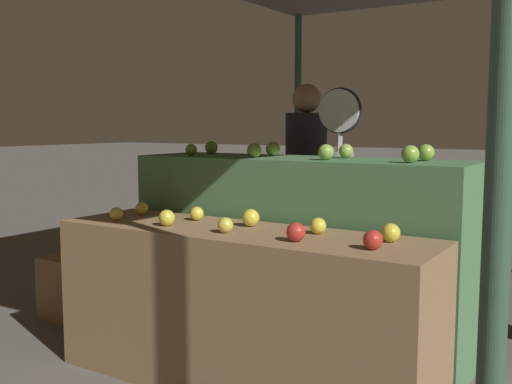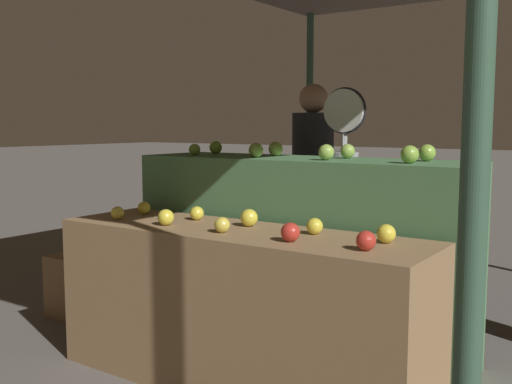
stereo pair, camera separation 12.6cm
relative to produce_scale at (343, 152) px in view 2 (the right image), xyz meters
The scene contains 23 objects.
display_counter_front 1.36m from the produce_scale, 89.50° to the right, with size 1.93×0.55×0.78m, color olive.
display_counter_back 0.79m from the produce_scale, 88.97° to the right, with size 1.93×0.55×1.10m, color #4C7A4C.
apple_front_0 1.48m from the produce_scale, 119.10° to the right, with size 0.07×0.07×0.07m, color yellow.
apple_front_1 1.34m from the produce_scale, 106.01° to the right, with size 0.08×0.08×0.08m, color gold.
apple_front_2 1.30m from the produce_scale, 90.03° to the right, with size 0.07×0.07×0.07m, color gold.
apple_front_3 1.36m from the produce_scale, 73.45° to the right, with size 0.08×0.08×0.08m, color #B72D23.
apple_front_4 1.48m from the produce_scale, 60.04° to the right, with size 0.08×0.08×0.08m, color #B72D23.
apple_front_5 1.31m from the produce_scale, 124.59° to the right, with size 0.07×0.07×0.07m, color gold.
apple_front_6 1.14m from the produce_scale, 108.17° to the right, with size 0.07×0.07×0.07m, color gold.
apple_front_7 1.09m from the produce_scale, 89.91° to the right, with size 0.09×0.09×0.09m, color gold.
apple_front_8 1.16m from the produce_scale, 70.29° to the right, with size 0.08×0.08×0.08m, color gold.
apple_front_9 1.32m from the produce_scale, 55.48° to the right, with size 0.08×0.08×0.08m, color gold.
apple_back_0 0.95m from the produce_scale, 134.78° to the right, with size 0.07×0.07×0.07m, color #84AD3D.
apple_back_1 0.70m from the produce_scale, 108.51° to the right, with size 0.08×0.08×0.08m, color #8EB247.
apple_back_2 0.70m from the produce_scale, 71.11° to the right, with size 0.08×0.08×0.08m, color #8EB247.
apple_back_3 0.96m from the produce_scale, 44.68° to the right, with size 0.09×0.09×0.09m, color #84AD3D.
apple_back_4 0.82m from the produce_scale, 146.49° to the right, with size 0.08×0.08×0.08m, color #7AA338.
apple_back_5 0.51m from the produce_scale, 115.67° to the right, with size 0.09×0.09×0.09m, color #8EB247.
apple_back_6 0.52m from the produce_scale, 61.34° to the right, with size 0.08×0.08×0.08m, color #8EB247.
apple_back_7 0.83m from the produce_scale, 33.42° to the right, with size 0.09×0.09×0.09m, color #84AD3D.
produce_scale is the anchor object (origin of this frame).
person_vendor_at_scale 0.58m from the produce_scale, 140.11° to the left, with size 0.36×0.36×1.58m.
wooden_crate_side 1.92m from the produce_scale, 150.31° to the right, with size 0.42×0.42×0.42m, color brown.
Camera 2 is at (1.69, -2.30, 1.29)m, focal length 42.00 mm.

